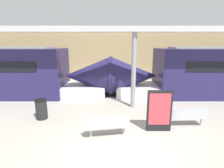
{
  "coord_description": "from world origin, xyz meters",
  "views": [
    {
      "loc": [
        -0.09,
        -5.22,
        3.4
      ],
      "look_at": [
        -0.07,
        3.45,
        1.4
      ],
      "focal_mm": 28.0,
      "sensor_mm": 36.0,
      "label": 1
    }
  ],
  "objects_px": {
    "bench_near": "(107,125)",
    "poster_board": "(159,111)",
    "trash_bin": "(41,109)",
    "support_column_near": "(133,71)",
    "bench_far": "(185,116)"
  },
  "relations": [
    {
      "from": "trash_bin",
      "to": "poster_board",
      "type": "xyz_separation_m",
      "value": [
        5.1,
        -1.18,
        0.38
      ]
    },
    {
      "from": "bench_near",
      "to": "poster_board",
      "type": "distance_m",
      "value": 2.09
    },
    {
      "from": "bench_far",
      "to": "poster_board",
      "type": "distance_m",
      "value": 1.34
    },
    {
      "from": "bench_near",
      "to": "support_column_near",
      "type": "xyz_separation_m",
      "value": [
        1.3,
        3.21,
        1.51
      ]
    },
    {
      "from": "bench_near",
      "to": "bench_far",
      "type": "bearing_deg",
      "value": 5.04
    },
    {
      "from": "bench_far",
      "to": "support_column_near",
      "type": "distance_m",
      "value": 3.4
    },
    {
      "from": "bench_near",
      "to": "poster_board",
      "type": "bearing_deg",
      "value": 3.31
    },
    {
      "from": "bench_far",
      "to": "poster_board",
      "type": "xyz_separation_m",
      "value": [
        -1.23,
        -0.39,
        0.37
      ]
    },
    {
      "from": "bench_near",
      "to": "support_column_near",
      "type": "relative_size",
      "value": 0.41
    },
    {
      "from": "bench_near",
      "to": "trash_bin",
      "type": "height_order",
      "value": "trash_bin"
    },
    {
      "from": "bench_far",
      "to": "support_column_near",
      "type": "xyz_separation_m",
      "value": [
        -1.93,
        2.36,
        1.51
      ]
    },
    {
      "from": "poster_board",
      "to": "bench_far",
      "type": "bearing_deg",
      "value": 17.5
    },
    {
      "from": "poster_board",
      "to": "trash_bin",
      "type": "bearing_deg",
      "value": 166.97
    },
    {
      "from": "bench_far",
      "to": "poster_board",
      "type": "bearing_deg",
      "value": -164.33
    },
    {
      "from": "bench_near",
      "to": "poster_board",
      "type": "relative_size",
      "value": 0.97
    }
  ]
}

